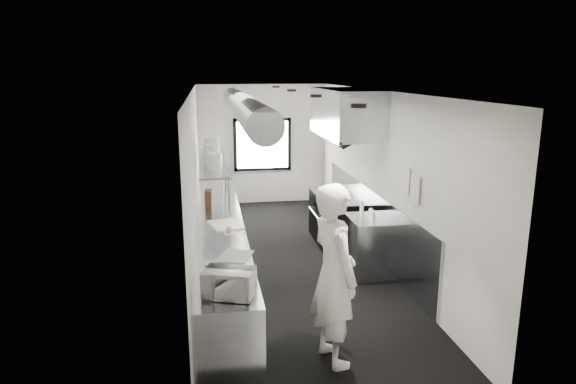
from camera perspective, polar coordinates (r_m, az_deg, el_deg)
name	(u,v)px	position (r m, az deg, el deg)	size (l,w,h in m)	color
floor	(289,261)	(8.60, 0.16, -7.75)	(3.00, 8.00, 0.01)	black
ceiling	(290,91)	(8.03, 0.18, 11.23)	(3.00, 8.00, 0.01)	beige
wall_back	(262,145)	(12.11, -2.89, 5.32)	(3.00, 0.02, 2.80)	silver
wall_front	(365,276)	(4.46, 8.57, -9.25)	(3.00, 0.02, 2.80)	silver
wall_left	(195,183)	(8.10, -10.36, 1.04)	(0.02, 8.00, 2.80)	silver
wall_right	(379,176)	(8.57, 10.13, 1.72)	(0.02, 8.00, 2.80)	silver
wall_cladding	(370,221)	(9.04, 9.17, -3.18)	(0.03, 5.50, 1.10)	#9CA4AA
hvac_duct	(243,106)	(8.35, -5.08, 9.55)	(0.40, 0.40, 6.40)	gray
service_window	(262,145)	(12.07, -2.87, 5.29)	(1.36, 0.05, 1.25)	white
exhaust_hood	(346,113)	(8.97, 6.46, 8.76)	(0.81, 2.20, 0.88)	#9CA4AA
prep_counter	(220,250)	(7.88, -7.57, -6.41)	(0.70, 6.00, 0.90)	#9CA4AA
pass_shelf	(213,162)	(9.05, -8.33, 3.29)	(0.45, 3.00, 0.68)	#9CA4AA
range	(340,220)	(9.31, 5.80, -3.10)	(0.88, 1.60, 0.94)	black
bottle_station	(370,246)	(8.07, 9.11, -5.98)	(0.65, 0.80, 0.90)	#9CA4AA
far_work_table	(215,193)	(11.43, -8.13, -0.14)	(0.70, 1.20, 0.90)	#9CA4AA
notice_sheet_a	(405,180)	(7.42, 12.98, 1.35)	(0.02, 0.28, 0.38)	silver
notice_sheet_b	(415,189)	(7.11, 14.00, 0.37)	(0.02, 0.28, 0.38)	silver
line_cook	(334,275)	(5.51, 5.16, -9.18)	(0.73, 0.48, 2.00)	white
microwave	(229,283)	(5.22, -6.62, -10.06)	(0.46, 0.35, 0.28)	silver
deli_tub_a	(214,277)	(5.62, -8.25, -9.36)	(0.13, 0.13, 0.09)	#9FAB9E
deli_tub_b	(211,267)	(5.87, -8.61, -8.32)	(0.14, 0.14, 0.10)	#9FAB9E
newspaper	(236,256)	(6.29, -5.87, -7.13)	(0.36, 0.45, 0.01)	silver
small_plate	(229,233)	(7.16, -6.57, -4.56)	(0.17, 0.17, 0.01)	silver
pastry	(229,229)	(7.15, -6.58, -4.17)	(0.09, 0.09, 0.09)	tan
cutting_board	(226,224)	(7.54, -6.99, -3.62)	(0.42, 0.56, 0.02)	white
knife_block	(209,198)	(8.64, -8.87, -0.64)	(0.11, 0.24, 0.26)	brown
plate_stack_a	(215,161)	(8.25, -8.18, 3.45)	(0.22, 0.22, 0.25)	silver
plate_stack_b	(211,154)	(8.69, -8.56, 4.24)	(0.27, 0.27, 0.34)	silver
plate_stack_c	(211,148)	(9.30, -8.57, 4.91)	(0.26, 0.26, 0.37)	silver
plate_stack_d	(211,146)	(9.68, -8.64, 5.12)	(0.21, 0.21, 0.33)	silver
squeeze_bottle_a	(373,218)	(7.62, 9.50, -2.86)	(0.06, 0.06, 0.19)	white
squeeze_bottle_b	(372,215)	(7.80, 9.40, -2.57)	(0.05, 0.05, 0.16)	white
squeeze_bottle_c	(370,214)	(7.86, 9.20, -2.44)	(0.05, 0.05, 0.16)	white
squeeze_bottle_d	(362,210)	(8.06, 8.24, -2.00)	(0.05, 0.05, 0.16)	white
squeeze_bottle_e	(362,207)	(8.14, 8.26, -1.72)	(0.07, 0.07, 0.20)	white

